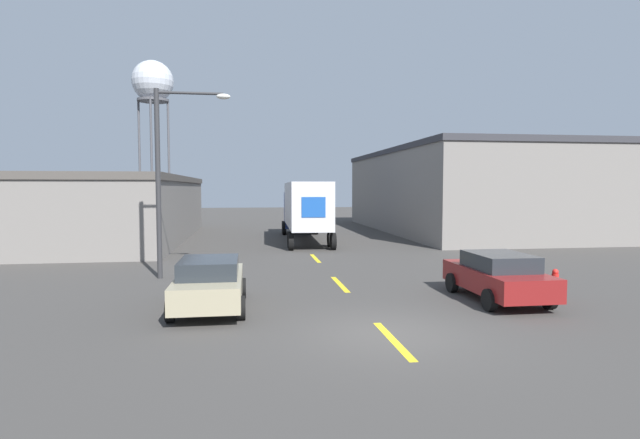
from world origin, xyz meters
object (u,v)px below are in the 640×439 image
street_lamp (168,167)px  parked_car_right_near (498,275)px  semi_truck (305,206)px  water_tower (153,84)px  parked_car_left_near (210,283)px  fire_hydrant (555,284)px

street_lamp → parked_car_right_near: bearing=-26.7°
semi_truck → water_tower: water_tower is taller
parked_car_left_near → street_lamp: street_lamp is taller
parked_car_left_near → fire_hydrant: bearing=-1.2°
parked_car_left_near → parked_car_right_near: 9.06m
semi_truck → water_tower: size_ratio=0.65×
semi_truck → parked_car_left_near: (-4.97, -18.85, -1.54)m
water_tower → street_lamp: water_tower is taller
parked_car_right_near → street_lamp: size_ratio=0.59×
street_lamp → parked_car_left_near: bearing=-70.1°
semi_truck → street_lamp: 15.22m
semi_truck → parked_car_left_near: semi_truck is taller
semi_truck → parked_car_right_near: (4.09, -18.94, -1.54)m
fire_hydrant → semi_truck: bearing=107.5°
parked_car_left_near → street_lamp: size_ratio=0.59×
parked_car_left_near → parked_car_right_near: size_ratio=1.00×
parked_car_right_near → semi_truck: bearing=102.2°
parked_car_left_near → fire_hydrant: parked_car_left_near is taller
semi_truck → parked_car_right_near: semi_truck is taller
parked_car_right_near → water_tower: bearing=111.1°
water_tower → fire_hydrant: bearing=-67.1°
semi_truck → fire_hydrant: size_ratio=12.81×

